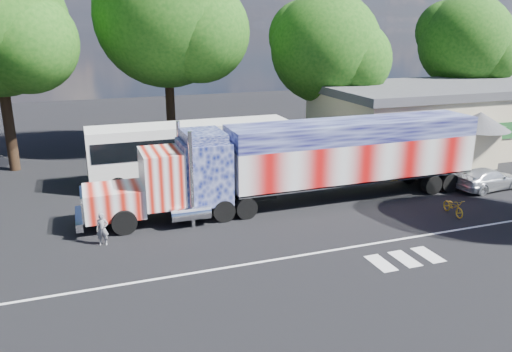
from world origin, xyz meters
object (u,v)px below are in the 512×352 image
object	(u,v)px
parked_car	(488,179)
bicycle	(453,207)
tree_ne_a	(327,49)
tree_far_ne	(467,42)
woman	(102,229)
semi_truck	(309,159)
coach_bus	(191,151)
tree_n_mid	(168,16)

from	to	relation	value
parked_car	bicycle	size ratio (longest dim) A/B	2.63
parked_car	bicycle	world-z (taller)	parked_car
tree_ne_a	bicycle	bearing A→B (deg)	-93.69
tree_ne_a	tree_far_ne	distance (m)	14.32
tree_far_ne	woman	bearing A→B (deg)	-155.08
semi_truck	parked_car	world-z (taller)	semi_truck
coach_bus	tree_far_ne	xyz separation A→B (m)	(27.02, 6.97, 6.20)
parked_car	tree_far_ne	bearing A→B (deg)	-41.37
bicycle	tree_far_ne	xyz separation A→B (m)	(15.40, 17.64, 7.67)
tree_far_ne	bicycle	bearing A→B (deg)	-131.13
woman	tree_n_mid	world-z (taller)	tree_n_mid
bicycle	tree_far_ne	distance (m)	24.64
semi_truck	tree_n_mid	bearing A→B (deg)	108.18
bicycle	tree_ne_a	size ratio (longest dim) A/B	0.14
tree_far_ne	semi_truck	bearing A→B (deg)	-148.71
bicycle	tree_n_mid	bearing A→B (deg)	127.03
woman	bicycle	world-z (taller)	woman
tree_ne_a	woman	bearing A→B (deg)	-141.76
bicycle	tree_ne_a	bearing A→B (deg)	92.92
coach_bus	woman	size ratio (longest dim) A/B	8.34
bicycle	tree_far_ne	bearing A→B (deg)	55.48
parked_car	tree_n_mid	size ratio (longest dim) A/B	0.29
parked_car	tree_n_mid	world-z (taller)	tree_n_mid
tree_ne_a	semi_truck	bearing A→B (deg)	-120.56
tree_n_mid	tree_far_ne	bearing A→B (deg)	-2.98
parked_car	woman	bearing A→B (deg)	85.10
bicycle	tree_ne_a	world-z (taller)	tree_ne_a
bicycle	semi_truck	bearing A→B (deg)	151.93
parked_car	bicycle	bearing A→B (deg)	113.33
parked_car	bicycle	xyz separation A→B (m)	(-4.91, -2.78, -0.20)
woman	tree_ne_a	distance (m)	24.88
woman	coach_bus	bearing A→B (deg)	67.09
tree_n_mid	coach_bus	bearing A→B (deg)	-93.10
woman	parked_car	bearing A→B (deg)	14.02
semi_truck	tree_ne_a	distance (m)	15.63
parked_car	tree_n_mid	bearing A→B (deg)	38.56
bicycle	tree_ne_a	distance (m)	18.61
semi_truck	tree_n_mid	distance (m)	17.22
semi_truck	tree_far_ne	bearing A→B (deg)	31.29
coach_bus	parked_car	size ratio (longest dim) A/B	2.85
coach_bus	tree_ne_a	distance (m)	15.40
tree_ne_a	tree_far_ne	bearing A→B (deg)	2.33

